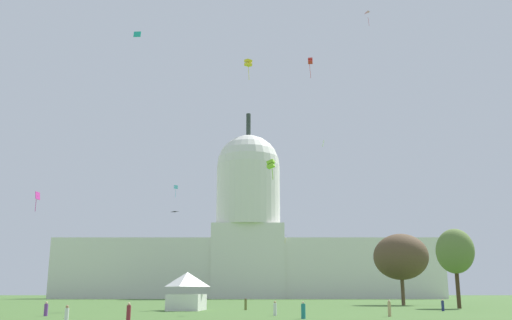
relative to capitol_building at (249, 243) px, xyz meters
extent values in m
cube|color=silver|center=(-36.23, 0.00, -9.96)|extent=(72.45, 19.25, 22.04)
cube|color=silver|center=(36.23, 0.00, -9.96)|extent=(72.45, 19.25, 22.04)
cube|color=silver|center=(0.00, 0.00, -7.28)|extent=(27.06, 21.17, 27.41)
cylinder|color=silver|center=(0.00, 0.00, 18.26)|extent=(24.80, 24.80, 23.66)
sphere|color=silver|center=(0.00, 0.00, 30.09)|extent=(24.81, 24.81, 24.81)
cylinder|color=#2D3833|center=(0.00, 0.00, 47.17)|extent=(1.80, 1.80, 9.36)
cube|color=white|center=(-6.78, -134.76, -19.87)|extent=(5.13, 7.24, 2.23)
pyramid|color=white|center=(-6.78, -134.76, -16.69)|extent=(5.39, 7.60, 2.07)
cylinder|color=#42301E|center=(34.99, -125.89, -17.59)|extent=(0.63, 0.63, 6.79)
ellipsoid|color=olive|center=(34.99, -125.89, -12.05)|extent=(7.54, 8.21, 7.12)
cylinder|color=brown|center=(31.88, -103.87, -17.67)|extent=(0.71, 0.71, 6.63)
ellipsoid|color=brown|center=(31.88, -103.87, -11.63)|extent=(14.52, 14.23, 9.06)
cylinder|color=silver|center=(5.16, -152.83, -20.30)|extent=(0.49, 0.49, 1.36)
sphere|color=tan|center=(5.16, -152.83, -19.51)|extent=(0.31, 0.31, 0.23)
cylinder|color=maroon|center=(-7.04, -170.73, -20.22)|extent=(0.39, 0.39, 1.53)
sphere|color=beige|center=(-7.04, -170.73, -19.35)|extent=(0.24, 0.24, 0.21)
cylinder|color=tan|center=(17.24, -155.10, -20.24)|extent=(0.47, 0.47, 1.48)
sphere|color=beige|center=(17.24, -155.10, -19.38)|extent=(0.35, 0.35, 0.25)
cylinder|color=silver|center=(-12.39, -169.31, -20.35)|extent=(0.44, 0.44, 1.27)
sphere|color=#A37556|center=(-12.39, -169.31, -19.59)|extent=(0.32, 0.32, 0.24)
cylinder|color=#703D93|center=(-19.78, -153.71, -20.34)|extent=(0.55, 0.55, 1.29)
sphere|color=beige|center=(-19.78, -153.71, -19.57)|extent=(0.33, 0.33, 0.24)
cylinder|color=#1E757A|center=(7.69, -159.91, -20.27)|extent=(0.58, 0.58, 1.43)
sphere|color=beige|center=(7.69, -159.91, -19.45)|extent=(0.30, 0.30, 0.22)
cylinder|color=olive|center=(1.56, -133.17, -20.27)|extent=(0.38, 0.38, 1.43)
sphere|color=brown|center=(1.56, -133.17, -19.45)|extent=(0.21, 0.21, 0.21)
cylinder|color=navy|center=(28.55, -137.77, -20.30)|extent=(0.50, 0.50, 1.37)
sphere|color=tan|center=(28.55, -137.77, -19.51)|extent=(0.29, 0.29, 0.22)
pyramid|color=black|center=(-12.22, -109.85, -3.77)|extent=(1.69, 1.29, 0.20)
cube|color=#33BCDB|center=(-23.39, -35.14, 14.88)|extent=(1.42, 1.44, 0.62)
cube|color=#33BCDB|center=(-23.39, -35.14, 15.51)|extent=(1.42, 1.44, 0.62)
cylinder|color=#33BCDB|center=(-23.39, -35.14, 13.16)|extent=(0.09, 0.50, 2.96)
pyramid|color=blue|center=(12.90, -24.21, 0.08)|extent=(0.61, 1.03, 0.12)
cylinder|color=yellow|center=(13.01, -24.21, -1.47)|extent=(0.25, 0.12, 2.09)
pyramid|color=pink|center=(22.63, -129.28, 27.80)|extent=(1.12, 1.22, 0.40)
cylinder|color=pink|center=(22.22, -129.39, 26.36)|extent=(0.20, 0.11, 1.59)
cube|color=yellow|center=(1.65, -122.84, 21.28)|extent=(1.50, 1.51, 0.61)
cube|color=yellow|center=(1.65, -122.84, 21.96)|extent=(1.50, 1.51, 0.61)
cylinder|color=yellow|center=(1.75, -122.84, 19.68)|extent=(0.22, 0.09, 2.74)
cube|color=white|center=(13.29, -134.40, 3.56)|extent=(0.46, 0.56, 1.02)
cube|color=purple|center=(33.01, -100.49, -12.53)|extent=(1.19, 1.18, 0.61)
cube|color=purple|center=(33.01, -100.49, -12.07)|extent=(1.19, 1.18, 0.61)
cylinder|color=purple|center=(33.05, -100.49, -13.65)|extent=(0.27, 0.29, 1.86)
cube|color=#D1339E|center=(-26.30, -142.35, -5.84)|extent=(0.36, 1.08, 1.03)
cylinder|color=#D1339E|center=(-26.45, -142.35, -7.17)|extent=(0.14, 0.25, 1.63)
cube|color=red|center=(13.65, -114.89, 25.21)|extent=(0.98, 1.05, 0.66)
cube|color=red|center=(13.65, -114.89, 25.64)|extent=(0.98, 1.05, 0.66)
cylinder|color=red|center=(13.57, -114.89, 23.37)|extent=(0.19, 0.55, 3.25)
cube|color=teal|center=(-13.63, -144.25, 16.78)|extent=(1.04, 0.25, 0.88)
cube|color=#8CD133|center=(4.59, -160.04, -5.72)|extent=(0.98, 0.94, 0.55)
cube|color=#8CD133|center=(4.59, -160.04, -5.32)|extent=(0.98, 0.94, 0.55)
cylinder|color=#8CD133|center=(4.76, -160.04, -6.52)|extent=(0.17, 0.16, 1.28)
camera|label=1|loc=(3.06, -216.60, -18.40)|focal=39.30mm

